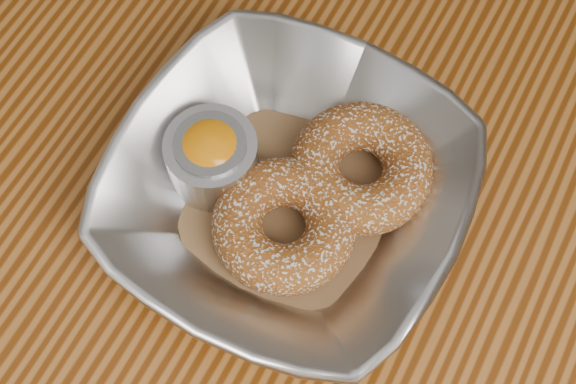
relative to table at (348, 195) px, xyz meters
The scene contains 7 objects.
ground_plane 0.65m from the table, ahead, with size 4.00×4.00×0.00m, color #565659.
table is the anchor object (origin of this frame).
serving_bowl 0.15m from the table, 103.18° to the right, with size 0.22×0.22×0.05m, color #B3B6BA.
parchment 0.13m from the table, 103.18° to the right, with size 0.14×0.14×0.00m, color brown.
donut_back 0.13m from the table, 63.81° to the right, with size 0.09×0.09×0.03m, color brown.
donut_front 0.15m from the table, 95.64° to the right, with size 0.09×0.09×0.03m, color brown.
ramekin 0.17m from the table, 134.18° to the right, with size 0.06×0.06×0.05m.
Camera 1 is at (0.08, -0.25, 1.24)m, focal length 50.00 mm.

